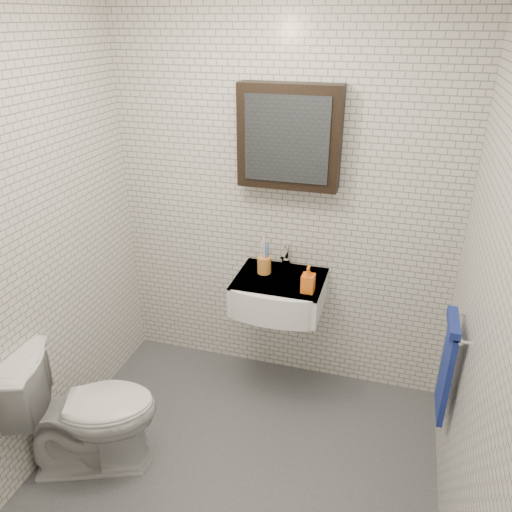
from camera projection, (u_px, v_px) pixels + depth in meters
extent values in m
cube|color=#474A4E|center=(235.00, 470.00, 2.83)|extent=(2.20, 2.00, 0.01)
cube|color=silver|center=(282.00, 205.00, 3.16)|extent=(2.20, 0.02, 2.50)
cube|color=silver|center=(117.00, 434.00, 1.43)|extent=(2.20, 0.02, 2.50)
cube|color=silver|center=(29.00, 248.00, 2.57)|extent=(0.02, 2.00, 2.50)
cube|color=silver|center=(488.00, 313.00, 2.01)|extent=(0.02, 2.00, 2.50)
cube|color=white|center=(280.00, 292.00, 3.17)|extent=(0.55, 0.45, 0.20)
cylinder|color=silver|center=(281.00, 278.00, 3.15)|extent=(0.31, 0.31, 0.02)
cylinder|color=silver|center=(281.00, 277.00, 3.14)|extent=(0.04, 0.04, 0.01)
cube|color=white|center=(280.00, 279.00, 3.13)|extent=(0.55, 0.45, 0.01)
cylinder|color=silver|center=(286.00, 263.00, 3.25)|extent=(0.06, 0.06, 0.06)
cylinder|color=silver|center=(286.00, 254.00, 3.23)|extent=(0.03, 0.03, 0.08)
cylinder|color=silver|center=(284.00, 254.00, 3.16)|extent=(0.02, 0.12, 0.02)
cube|color=silver|center=(288.00, 245.00, 3.23)|extent=(0.02, 0.09, 0.01)
cube|color=black|center=(289.00, 137.00, 2.89)|extent=(0.60, 0.14, 0.60)
cube|color=#3F444C|center=(286.00, 140.00, 2.82)|extent=(0.49, 0.01, 0.49)
cylinder|color=silver|center=(458.00, 327.00, 2.46)|extent=(0.02, 0.30, 0.02)
cylinder|color=silver|center=(461.00, 314.00, 2.56)|extent=(0.04, 0.02, 0.02)
cylinder|color=silver|center=(465.00, 342.00, 2.34)|extent=(0.04, 0.02, 0.02)
cube|color=#213899|center=(446.00, 370.00, 2.58)|extent=(0.03, 0.26, 0.54)
cube|color=#213899|center=(454.00, 323.00, 2.46)|extent=(0.05, 0.26, 0.05)
cylinder|color=#C47D31|center=(264.00, 265.00, 3.17)|extent=(0.11, 0.11, 0.11)
cylinder|color=white|center=(261.00, 255.00, 3.13)|extent=(0.02, 0.03, 0.21)
cylinder|color=#3A5EBC|center=(266.00, 257.00, 3.13)|extent=(0.02, 0.02, 0.19)
cylinder|color=white|center=(264.00, 253.00, 3.15)|extent=(0.03, 0.04, 0.22)
cylinder|color=#3A5EBC|center=(268.00, 255.00, 3.15)|extent=(0.03, 0.04, 0.20)
imported|color=#F25219|center=(308.00, 279.00, 2.94)|extent=(0.08, 0.08, 0.17)
imported|color=silver|center=(86.00, 410.00, 2.73)|extent=(0.86, 0.68, 0.77)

